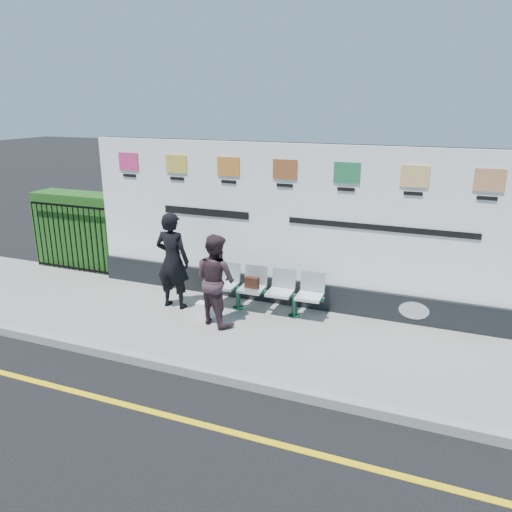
{
  "coord_description": "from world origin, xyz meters",
  "views": [
    {
      "loc": [
        3.31,
        -4.63,
        3.83
      ],
      "look_at": [
        0.24,
        3.04,
        1.25
      ],
      "focal_mm": 35.0,
      "sensor_mm": 36.0,
      "label": 1
    }
  ],
  "objects_px": {
    "bench": "(266,301)",
    "woman_left": "(173,260)",
    "billboard": "(285,237)",
    "woman_right": "(216,280)"
  },
  "relations": [
    {
      "from": "bench",
      "to": "woman_left",
      "type": "distance_m",
      "value": 1.86
    },
    {
      "from": "bench",
      "to": "woman_left",
      "type": "relative_size",
      "value": 1.14
    },
    {
      "from": "billboard",
      "to": "woman_left",
      "type": "distance_m",
      "value": 2.12
    },
    {
      "from": "billboard",
      "to": "woman_left",
      "type": "relative_size",
      "value": 4.41
    },
    {
      "from": "bench",
      "to": "woman_left",
      "type": "bearing_deg",
      "value": -169.17
    },
    {
      "from": "woman_right",
      "to": "woman_left",
      "type": "bearing_deg",
      "value": 3.58
    },
    {
      "from": "billboard",
      "to": "woman_right",
      "type": "bearing_deg",
      "value": -120.9
    },
    {
      "from": "bench",
      "to": "billboard",
      "type": "bearing_deg",
      "value": 73.34
    },
    {
      "from": "woman_left",
      "to": "woman_right",
      "type": "relative_size",
      "value": 1.14
    },
    {
      "from": "billboard",
      "to": "bench",
      "type": "relative_size",
      "value": 3.88
    }
  ]
}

